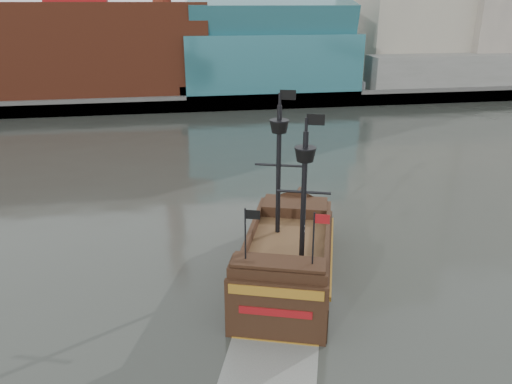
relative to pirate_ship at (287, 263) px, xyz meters
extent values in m
plane|color=#262824|center=(0.90, -7.92, -1.17)|extent=(400.00, 400.00, 0.00)
cube|color=slate|center=(0.90, 84.08, -0.17)|extent=(220.00, 60.00, 2.00)
cube|color=#4C4C49|center=(0.90, 54.58, 0.13)|extent=(220.00, 1.00, 2.60)
cube|color=maroon|center=(-21.10, 64.08, 8.33)|extent=(42.00, 18.00, 15.00)
cube|color=#2B6974|center=(10.90, 62.08, 5.83)|extent=(30.00, 16.00, 10.00)
cube|color=slate|center=(48.90, 58.08, 3.83)|extent=(40.00, 6.00, 6.00)
cube|color=#2B6974|center=(10.90, 62.08, 13.83)|extent=(28.00, 14.94, 8.78)
cube|color=black|center=(0.10, 0.29, -0.51)|extent=(9.54, 14.38, 2.88)
cube|color=#4E371C|center=(0.10, 0.29, 1.10)|extent=(8.58, 12.94, 0.33)
cube|color=black|center=(1.81, 5.33, 1.49)|extent=(5.32, 4.04, 1.11)
cube|color=black|center=(-1.76, -5.16, 1.93)|extent=(5.56, 3.38, 2.00)
cube|color=black|center=(-2.09, -6.13, 0.16)|extent=(5.23, 2.01, 4.43)
cube|color=#95661C|center=(-2.14, -6.28, 1.93)|extent=(4.75, 1.69, 0.55)
cube|color=maroon|center=(-2.14, -6.28, 0.71)|extent=(3.70, 1.34, 0.44)
cylinder|color=black|center=(-0.20, 2.15, 5.59)|extent=(0.39, 0.39, 8.65)
cylinder|color=black|center=(0.40, -1.92, 5.26)|extent=(0.39, 0.39, 7.98)
cone|color=black|center=(-0.20, 2.15, 8.58)|extent=(1.55, 1.55, 0.78)
cone|color=black|center=(0.40, -1.92, 7.92)|extent=(1.55, 1.55, 0.78)
cube|color=black|center=(0.27, 1.99, 10.58)|extent=(0.96, 0.35, 0.61)
cube|color=black|center=(0.87, -2.08, 9.91)|extent=(0.96, 0.35, 0.61)
cube|color=gray|center=(-2.69, -7.89, -1.16)|extent=(5.75, 5.30, 0.02)
camera|label=1|loc=(-6.95, -27.88, 15.95)|focal=35.00mm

